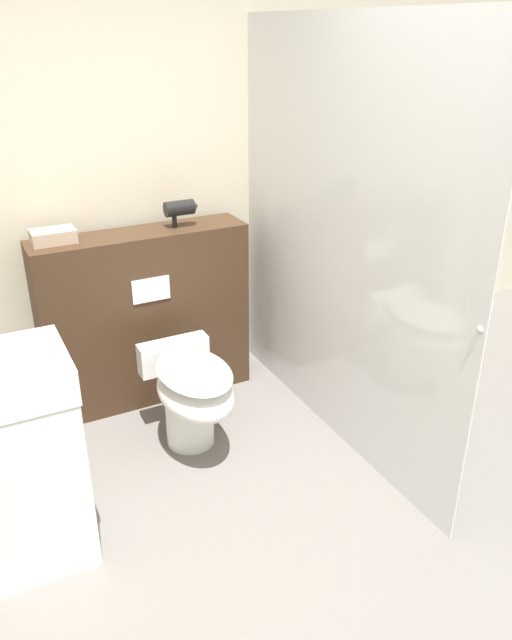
% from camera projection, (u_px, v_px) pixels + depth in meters
% --- Properties ---
extents(ground_plane, '(12.00, 12.00, 0.00)m').
position_uv_depth(ground_plane, '(336.00, 611.00, 2.49)').
color(ground_plane, slate).
extents(wall_back, '(8.00, 0.06, 2.50)m').
position_uv_depth(wall_back, '(144.00, 188.00, 3.69)').
color(wall_back, beige).
rests_on(wall_back, ground_plane).
extents(partition_panel, '(1.24, 0.30, 1.06)m').
position_uv_depth(partition_panel, '(146.00, 317.00, 3.75)').
color(partition_panel, '#3D2819').
rests_on(partition_panel, ground_plane).
extents(shower_glass, '(0.04, 2.04, 2.19)m').
position_uv_depth(shower_glass, '(339.00, 247.00, 3.19)').
color(shower_glass, silver).
rests_on(shower_glass, ground_plane).
extents(toilet, '(0.40, 0.65, 0.54)m').
position_uv_depth(toilet, '(191.00, 394.00, 3.34)').
color(toilet, white).
rests_on(toilet, ground_plane).
extents(sink_vanity, '(0.64, 0.45, 1.11)m').
position_uv_depth(sink_vanity, '(1.00, 466.00, 2.55)').
color(sink_vanity, white).
rests_on(sink_vanity, ground_plane).
extents(hair_drier, '(0.20, 0.09, 0.16)m').
position_uv_depth(hair_drier, '(181.00, 208.00, 3.58)').
color(hair_drier, black).
rests_on(hair_drier, partition_panel).
extents(folded_towel, '(0.23, 0.15, 0.07)m').
position_uv_depth(folded_towel, '(53.00, 236.00, 3.34)').
color(folded_towel, tan).
rests_on(folded_towel, partition_panel).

